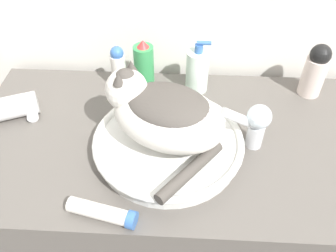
# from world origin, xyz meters

# --- Properties ---
(vanity_counter) EXTENTS (1.11, 0.59, 0.82)m
(vanity_counter) POSITION_xyz_m (0.00, 0.29, 0.41)
(vanity_counter) COLOR #56514C
(vanity_counter) RESTS_ON ground_plane
(sink_basin) EXTENTS (0.39, 0.39, 0.05)m
(sink_basin) POSITION_xyz_m (-0.01, 0.25, 0.85)
(sink_basin) COLOR silver
(sink_basin) RESTS_ON vanity_counter
(cat) EXTENTS (0.33, 0.35, 0.18)m
(cat) POSITION_xyz_m (-0.02, 0.25, 0.95)
(cat) COLOR silver
(cat) RESTS_ON sink_basin
(faucet) EXTENTS (0.13, 0.06, 0.13)m
(faucet) POSITION_xyz_m (0.21, 0.28, 0.90)
(faucet) COLOR silver
(faucet) RESTS_ON vanity_counter
(lotion_bottle_white) EXTENTS (0.07, 0.07, 0.17)m
(lotion_bottle_white) POSITION_xyz_m (0.41, 0.51, 0.90)
(lotion_bottle_white) COLOR silver
(lotion_bottle_white) RESTS_ON vanity_counter
(soap_pump_bottle) EXTENTS (0.07, 0.07, 0.17)m
(soap_pump_bottle) POSITION_xyz_m (0.07, 0.51, 0.89)
(soap_pump_bottle) COLOR silver
(soap_pump_bottle) RESTS_ON vanity_counter
(spray_bottle_trigger) EXTENTS (0.06, 0.06, 0.17)m
(spray_bottle_trigger) POSITION_xyz_m (-0.09, 0.51, 0.90)
(spray_bottle_trigger) COLOR #338C4C
(spray_bottle_trigger) RESTS_ON vanity_counter
(deodorant_stick) EXTENTS (0.04, 0.04, 0.14)m
(deodorant_stick) POSITION_xyz_m (-0.17, 0.51, 0.89)
(deodorant_stick) COLOR white
(deodorant_stick) RESTS_ON vanity_counter
(cream_tube) EXTENTS (0.16, 0.07, 0.04)m
(cream_tube) POSITION_xyz_m (-0.14, 0.04, 0.84)
(cream_tube) COLOR silver
(cream_tube) RESTS_ON vanity_counter
(hair_dryer) EXTENTS (0.17, 0.13, 0.07)m
(hair_dryer) POSITION_xyz_m (-0.45, 0.36, 0.85)
(hair_dryer) COLOR silver
(hair_dryer) RESTS_ON vanity_counter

